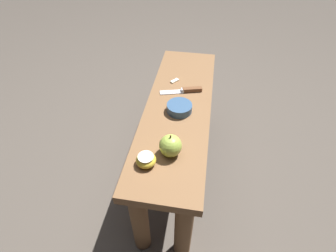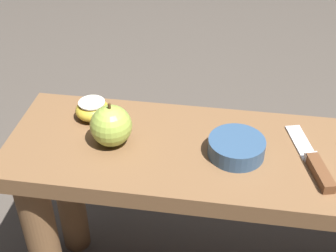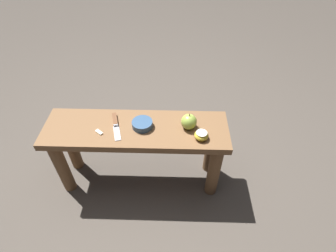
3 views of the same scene
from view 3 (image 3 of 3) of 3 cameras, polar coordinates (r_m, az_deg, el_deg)
name	(u,v)px [view 3 (image 3 of 3)]	position (r m, az deg, el deg)	size (l,w,h in m)	color
ground_plane	(142,177)	(1.82, -5.78, -10.94)	(8.00, 8.00, 0.00)	#4C443D
wooden_bench	(137,142)	(1.55, -6.68, -3.53)	(1.03, 0.30, 0.47)	brown
knife	(115,123)	(1.50, -11.37, 0.68)	(0.08, 0.21, 0.02)	silver
apple_whole	(189,122)	(1.43, 4.57, 0.95)	(0.09, 0.09, 0.10)	#9EB747
apple_cut	(201,135)	(1.39, 7.28, -2.02)	(0.08, 0.08, 0.04)	gold
apple_slice_near_knife	(99,132)	(1.47, -14.77, -1.30)	(0.05, 0.04, 0.01)	silver
bowl	(142,124)	(1.46, -5.62, 0.41)	(0.11, 0.11, 0.04)	#335175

